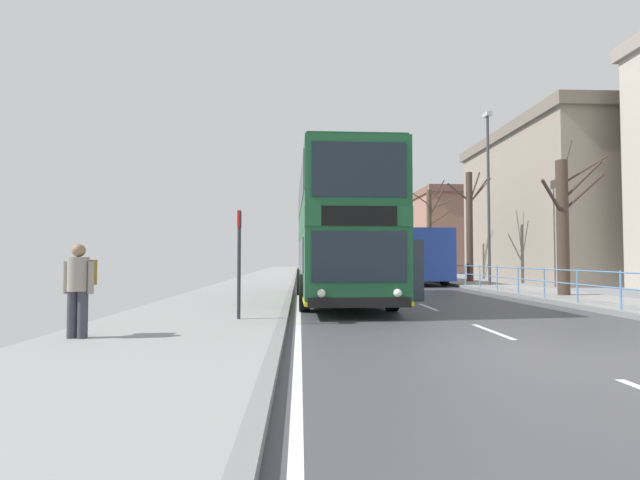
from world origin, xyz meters
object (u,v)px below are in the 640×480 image
object	(u,v)px
pedestrian_with_backpack	(79,283)
background_building_01	(451,233)
bare_tree_far_00	(430,231)
double_decker_bus_main	(338,232)
bus_stop_sign_near	(239,251)
background_building_02	(581,205)
street_lamp_far_side	(488,186)
background_bus_far_lane	(408,255)
bare_tree_far_01	(563,223)
bare_tree_far_02	(470,224)

from	to	relation	value
pedestrian_with_backpack	background_building_01	distance (m)	49.52
bare_tree_far_00	double_decker_bus_main	bearing A→B (deg)	-115.12
pedestrian_with_backpack	bus_stop_sign_near	xyz separation A→B (m)	(2.40, 2.38, 0.58)
pedestrian_with_backpack	background_building_02	bearing A→B (deg)	44.56
street_lamp_far_side	bare_tree_far_00	xyz separation A→B (m)	(-0.42, 9.44, -1.75)
bus_stop_sign_near	street_lamp_far_side	world-z (taller)	street_lamp_far_side
background_bus_far_lane	bare_tree_far_01	size ratio (longest dim) A/B	1.67
bare_tree_far_02	street_lamp_far_side	bearing A→B (deg)	-95.27
double_decker_bus_main	bare_tree_far_02	size ratio (longest dim) A/B	1.55
street_lamp_far_side	bare_tree_far_02	world-z (taller)	street_lamp_far_side
pedestrian_with_backpack	bare_tree_far_02	xyz separation A→B (m)	(13.80, 19.05, 2.48)
bare_tree_far_02	background_building_01	world-z (taller)	background_building_01
background_bus_far_lane	pedestrian_with_backpack	distance (m)	22.83
background_bus_far_lane	bare_tree_far_00	world-z (taller)	bare_tree_far_00
street_lamp_far_side	background_building_01	distance (m)	30.26
background_building_01	bare_tree_far_02	bearing A→B (deg)	-105.97
background_bus_far_lane	bus_stop_sign_near	world-z (taller)	background_bus_far_lane
pedestrian_with_backpack	street_lamp_far_side	xyz separation A→B (m)	(13.46, 15.40, 4.15)
double_decker_bus_main	bare_tree_far_02	bearing A→B (deg)	52.08
pedestrian_with_backpack	street_lamp_far_side	size ratio (longest dim) A/B	0.18
pedestrian_with_backpack	bare_tree_far_00	world-z (taller)	bare_tree_far_00
bare_tree_far_01	bare_tree_far_02	xyz separation A→B (m)	(0.25, 10.27, 0.75)
bus_stop_sign_near	bare_tree_far_00	distance (m)	24.92
pedestrian_with_backpack	background_building_02	distance (m)	31.85
bare_tree_far_01	background_building_01	world-z (taller)	background_building_01
background_building_02	background_bus_far_lane	bearing A→B (deg)	-171.21
bare_tree_far_01	background_building_02	distance (m)	16.28
pedestrian_with_backpack	street_lamp_far_side	bearing A→B (deg)	48.84
double_decker_bus_main	background_bus_far_lane	size ratio (longest dim) A/B	1.02
background_bus_far_lane	bus_stop_sign_near	distance (m)	19.64
background_bus_far_lane	background_building_01	world-z (taller)	background_building_01
double_decker_bus_main	bus_stop_sign_near	xyz separation A→B (m)	(-2.69, -5.48, -0.73)
street_lamp_far_side	background_building_02	xyz separation A→B (m)	(9.06, 6.78, -0.15)
street_lamp_far_side	bare_tree_far_01	bearing A→B (deg)	-89.21
bus_stop_sign_near	pedestrian_with_backpack	bearing A→B (deg)	-135.18
background_building_01	background_bus_far_lane	bearing A→B (deg)	-113.72
bare_tree_far_00	background_building_01	bearing A→B (deg)	67.82
bare_tree_far_01	double_decker_bus_main	bearing A→B (deg)	-173.86
pedestrian_with_backpack	bare_tree_far_00	xyz separation A→B (m)	(13.04, 24.84, 2.40)
double_decker_bus_main	street_lamp_far_side	bearing A→B (deg)	41.96
pedestrian_with_backpack	bare_tree_far_01	world-z (taller)	bare_tree_far_01
double_decker_bus_main	background_building_02	distance (m)	22.71
background_bus_far_lane	background_building_01	size ratio (longest dim) A/B	0.65
bare_tree_far_00	bare_tree_far_02	distance (m)	5.84
double_decker_bus_main	background_bus_far_lane	distance (m)	13.55
bare_tree_far_00	bare_tree_far_02	size ratio (longest dim) A/B	1.01
bare_tree_far_01	background_building_02	xyz separation A→B (m)	(8.96, 13.40, 2.27)
bare_tree_far_00	bare_tree_far_01	size ratio (longest dim) A/B	1.12
double_decker_bus_main	pedestrian_with_backpack	world-z (taller)	double_decker_bus_main
street_lamp_far_side	background_bus_far_lane	bearing A→B (deg)	121.71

